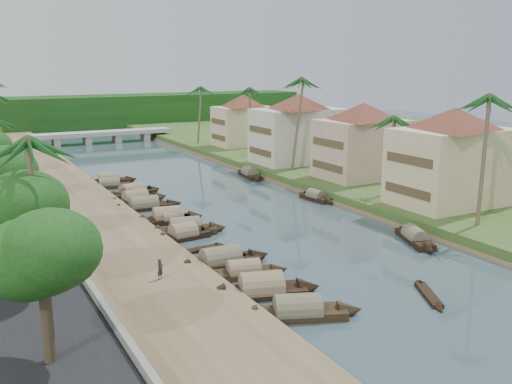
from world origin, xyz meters
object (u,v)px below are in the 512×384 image
sampan_1 (262,290)px  person_near (160,269)px  bridge (102,135)px  building_near (452,155)px  sampan_0 (298,312)px

sampan_1 → person_near: size_ratio=5.89×
bridge → sampan_1: bridge is taller
bridge → building_near: building_near is taller
building_near → person_near: size_ratio=9.81×
building_near → sampan_0: building_near is taller
bridge → sampan_0: 88.33m
bridge → building_near: 76.54m
sampan_0 → person_near: bearing=147.3°
bridge → sampan_0: bearing=-95.8°
building_near → person_near: building_near is taller
sampan_0 → sampan_1: bearing=115.8°
person_near → sampan_1: bearing=-73.2°
sampan_1 → person_near: 7.36m
sampan_1 → person_near: bearing=159.9°
bridge → building_near: (18.99, -74.00, 4.66)m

